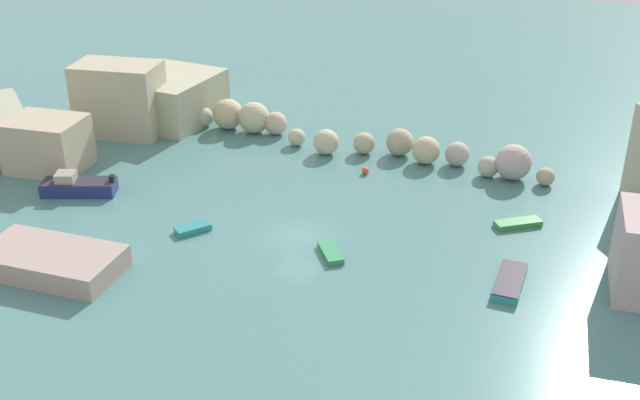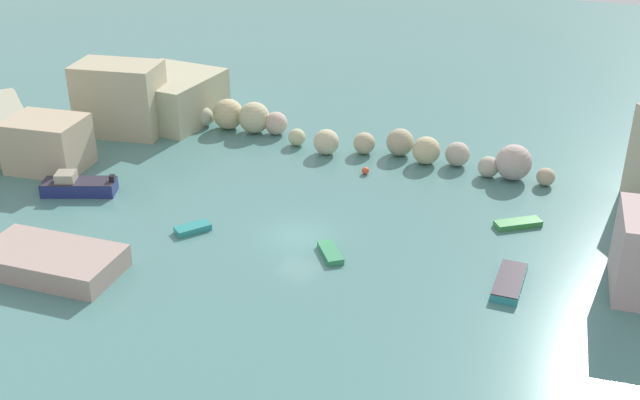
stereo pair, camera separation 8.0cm
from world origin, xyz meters
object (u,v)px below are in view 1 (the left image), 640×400
at_px(stone_dock, 51,261).
at_px(moored_boat_3, 331,253).
at_px(moored_boat_0, 518,223).
at_px(moored_boat_1, 193,229).
at_px(channel_buoy, 365,171).
at_px(moored_boat_5, 78,186).
at_px(moored_boat_4, 510,282).

distance_m(stone_dock, moored_boat_3, 16.91).
xyz_separation_m(stone_dock, moored_boat_0, (24.60, 17.01, -0.50)).
bearing_deg(moored_boat_1, moored_boat_3, -50.56).
distance_m(stone_dock, channel_buoy, 24.08).
xyz_separation_m(channel_buoy, moored_boat_5, (-17.84, -11.52, 0.32)).
relative_size(moored_boat_1, moored_boat_4, 0.59).
bearing_deg(moored_boat_3, stone_dock, 80.88).
bearing_deg(channel_buoy, moored_boat_5, -147.13).
relative_size(channel_buoy, moored_boat_5, 0.10).
bearing_deg(moored_boat_5, stone_dock, 97.44).
xyz_separation_m(stone_dock, moored_boat_3, (14.65, 8.44, -0.51)).
bearing_deg(moored_boat_4, moored_boat_5, 88.06).
height_order(stone_dock, moored_boat_5, moored_boat_5).
distance_m(stone_dock, moored_boat_0, 29.91).
bearing_deg(moored_boat_4, stone_dock, 107.83).
bearing_deg(stone_dock, moored_boat_1, 56.25).
bearing_deg(stone_dock, moored_boat_4, 20.29).
bearing_deg(moored_boat_0, moored_boat_5, 156.79).
relative_size(stone_dock, moored_boat_5, 1.52).
xyz_separation_m(moored_boat_0, moored_boat_1, (-19.49, -9.37, 0.01)).
xyz_separation_m(stone_dock, channel_buoy, (12.31, 20.69, -0.42)).
distance_m(moored_boat_1, moored_boat_5, 10.75).
xyz_separation_m(moored_boat_1, moored_boat_5, (-10.64, 1.53, 0.39)).
bearing_deg(moored_boat_3, moored_boat_1, 55.71).
height_order(stone_dock, moored_boat_0, stone_dock).
distance_m(stone_dock, moored_boat_5, 10.71).
bearing_deg(moored_boat_1, moored_boat_4, -50.27).
bearing_deg(moored_boat_4, moored_boat_0, 4.85).
height_order(moored_boat_0, moored_boat_5, moored_boat_5).
xyz_separation_m(moored_boat_3, moored_boat_4, (10.92, 1.02, 0.08)).
bearing_deg(moored_boat_0, moored_boat_1, 167.87).
bearing_deg(stone_dock, channel_buoy, 59.25).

